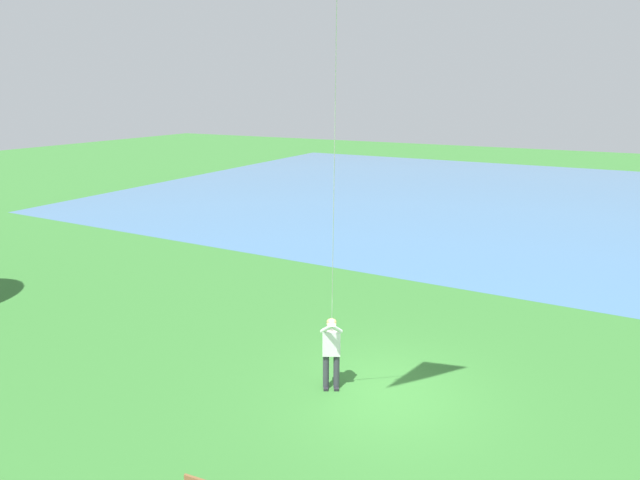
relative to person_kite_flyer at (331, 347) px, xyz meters
name	(u,v)px	position (x,y,z in m)	size (l,w,h in m)	color
ground_plane	(386,394)	(0.40, -1.20, -1.05)	(120.00, 120.00, 0.00)	#33702D
lake_water	(469,195)	(25.85, 2.80, -1.04)	(36.00, 44.00, 0.01)	teal
person_kite_flyer	(331,347)	(0.00, 0.00, 0.00)	(0.62, 0.52, 1.83)	#232328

